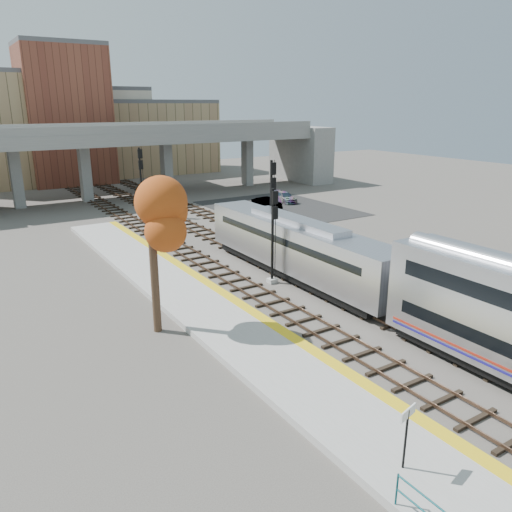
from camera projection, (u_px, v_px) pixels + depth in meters
ground at (353, 313)px, 29.70m from camera, size 160.00×160.00×0.00m
platform at (249, 340)px, 25.95m from camera, size 4.50×60.00×0.35m
yellow_strip at (279, 329)px, 26.87m from camera, size 0.70×60.00×0.01m
tracks at (255, 257)px, 40.27m from camera, size 10.70×95.00×0.25m
overpass at (151, 151)px, 66.90m from camera, size 54.00×12.00×9.50m
buildings_far at (82, 129)px, 81.87m from camera, size 43.00×21.00×20.60m
parking_lot at (278, 208)px, 59.48m from camera, size 14.00×18.00×0.04m
locomotive at (296, 247)px, 35.26m from camera, size 3.02×19.05×4.10m
signal_mast_near at (273, 239)px, 33.80m from camera, size 0.60×0.64×6.60m
signal_mast_mid at (272, 207)px, 40.76m from camera, size 0.60×0.64×7.65m
signal_mast_far at (141, 182)px, 54.36m from camera, size 0.60×0.64×7.46m
station_sign at (407, 426)px, 16.15m from camera, size 0.89×0.27×2.27m
tree at (151, 219)px, 25.58m from camera, size 3.60×3.60×8.50m
car_a at (283, 215)px, 53.15m from camera, size 1.31×3.20×1.09m
car_b at (267, 203)px, 58.82m from camera, size 2.10×4.21×1.33m
car_c at (284, 197)px, 62.83m from camera, size 2.08×4.50×1.27m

